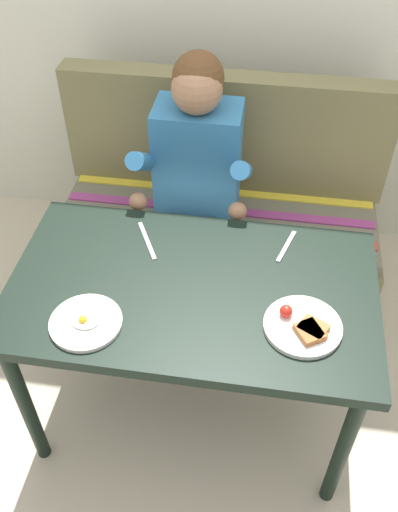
% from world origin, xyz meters
% --- Properties ---
extents(ground_plane, '(8.00, 8.00, 0.00)m').
position_xyz_m(ground_plane, '(0.00, 0.00, 0.00)').
color(ground_plane, '#C0B59E').
extents(table, '(1.20, 0.70, 0.73)m').
position_xyz_m(table, '(0.00, 0.00, 0.65)').
color(table, black).
rests_on(table, ground).
extents(couch, '(1.44, 0.56, 1.00)m').
position_xyz_m(couch, '(0.00, 0.76, 0.33)').
color(couch, '#6D6743').
rests_on(couch, ground).
extents(person, '(0.45, 0.61, 1.21)m').
position_xyz_m(person, '(-0.08, 0.59, 0.74)').
color(person, teal).
rests_on(person, ground).
extents(plate_breakfast, '(0.24, 0.24, 0.05)m').
position_xyz_m(plate_breakfast, '(0.36, -0.13, 0.74)').
color(plate_breakfast, white).
rests_on(plate_breakfast, table).
extents(plate_eggs, '(0.22, 0.22, 0.04)m').
position_xyz_m(plate_eggs, '(-0.29, -0.21, 0.74)').
color(plate_eggs, white).
rests_on(plate_eggs, table).
extents(fork, '(0.06, 0.17, 0.00)m').
position_xyz_m(fork, '(0.30, 0.23, 0.73)').
color(fork, silver).
rests_on(fork, table).
extents(knife, '(0.10, 0.18, 0.00)m').
position_xyz_m(knife, '(-0.19, 0.19, 0.73)').
color(knife, silver).
rests_on(knife, table).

